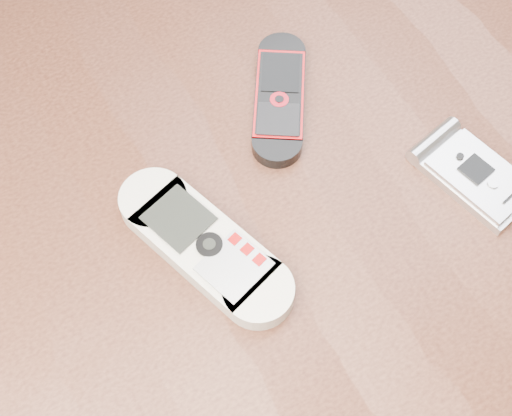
% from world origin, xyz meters
% --- Properties ---
extents(table, '(1.20, 0.80, 0.75)m').
position_xyz_m(table, '(0.00, 0.00, 0.64)').
color(table, black).
rests_on(table, ground).
extents(nokia_white, '(0.10, 0.17, 0.02)m').
position_xyz_m(nokia_white, '(-0.04, -0.01, 0.76)').
color(nokia_white, beige).
rests_on(nokia_white, table).
extents(nokia_black_red, '(0.10, 0.13, 0.01)m').
position_xyz_m(nokia_black_red, '(0.07, 0.08, 0.76)').
color(nokia_black_red, black).
rests_on(nokia_black_red, table).
extents(motorola_razr, '(0.07, 0.10, 0.01)m').
position_xyz_m(motorola_razr, '(0.17, -0.05, 0.76)').
color(motorola_razr, '#B4B4B9').
rests_on(motorola_razr, table).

